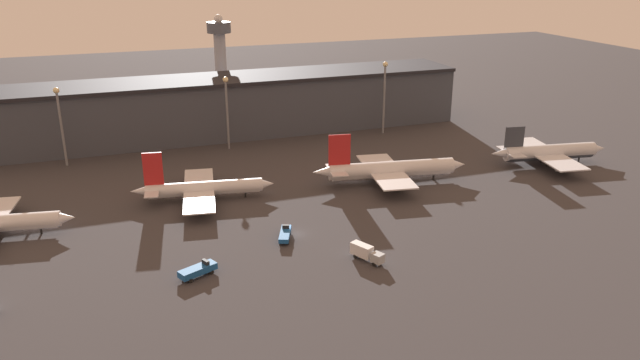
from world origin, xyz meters
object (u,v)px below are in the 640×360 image
object	(u,v)px
airplane_3	(549,152)
service_vehicle_0	(366,252)
control_tower	(220,57)
airplane_1	(202,189)
airplane_2	(390,170)
service_vehicle_4	(285,234)
service_vehicle_1	(198,270)

from	to	relation	value
airplane_3	service_vehicle_0	size ratio (longest dim) A/B	4.68
service_vehicle_0	control_tower	distance (m)	134.75
airplane_1	airplane_2	xyz separation A→B (m)	(51.05, -4.86, 0.70)
airplane_3	control_tower	world-z (taller)	control_tower
airplane_1	control_tower	size ratio (longest dim) A/B	0.95
airplane_2	airplane_3	size ratio (longest dim) A/B	1.18
airplane_1	airplane_3	size ratio (longest dim) A/B	0.98
airplane_1	service_vehicle_4	distance (m)	32.46
airplane_3	service_vehicle_4	bearing A→B (deg)	-156.33
airplane_3	service_vehicle_1	size ratio (longest dim) A/B	4.57
control_tower	service_vehicle_4	bearing A→B (deg)	-94.94
service_vehicle_0	control_tower	bearing A→B (deg)	155.12
airplane_2	airplane_3	world-z (taller)	airplane_2
service_vehicle_0	service_vehicle_1	size ratio (longest dim) A/B	0.98
service_vehicle_1	airplane_2	bearing A→B (deg)	6.65
service_vehicle_1	service_vehicle_4	xyz separation A→B (m)	(21.18, 10.61, -0.18)
airplane_1	service_vehicle_0	world-z (taller)	airplane_1
airplane_2	control_tower	size ratio (longest dim) A/B	1.14
airplane_3	control_tower	size ratio (longest dim) A/B	0.97
service_vehicle_0	control_tower	world-z (taller)	control_tower
airplane_3	service_vehicle_1	world-z (taller)	airplane_3
airplane_3	service_vehicle_4	distance (m)	92.73
airplane_2	control_tower	xyz separation A→B (m)	(-27.69, 92.72, 18.65)
airplane_2	service_vehicle_1	size ratio (longest dim) A/B	5.38
airplane_1	airplane_2	distance (m)	51.29
airplane_1	service_vehicle_4	bearing A→B (deg)	-56.64
service_vehicle_1	service_vehicle_4	distance (m)	23.69
airplane_2	airplane_3	distance (m)	51.98
service_vehicle_4	airplane_2	bearing A→B (deg)	-34.80
airplane_3	control_tower	bearing A→B (deg)	139.44
service_vehicle_1	airplane_3	bearing A→B (deg)	-7.40
airplane_2	service_vehicle_1	xyz separation A→B (m)	(-59.02, -35.33, -2.48)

